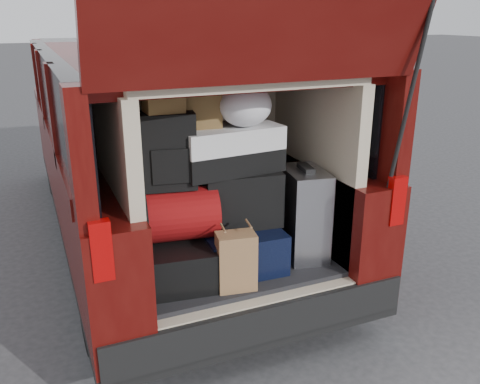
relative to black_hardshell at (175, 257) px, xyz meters
The scene contains 14 objects.
ground 0.78m from the black_hardshell, 20.66° to the right, with size 80.00×80.00×0.00m, color #323234.
minivan 1.77m from the black_hardshell, 77.54° to the left, with size 1.90×5.35×2.77m.
load_floor 0.56m from the black_hardshell, 19.29° to the left, with size 1.24×1.05×0.55m, color black.
black_hardshell is the anchor object (origin of this frame).
navy_hardshell 0.41m from the black_hardshell, ahead, with size 0.49×0.60×0.26m, color black.
silver_roller 0.88m from the black_hardshell, ahead, with size 0.24×0.39×0.59m, color silver.
kraft_bag 0.41m from the black_hardshell, 45.73° to the right, with size 0.22×0.14×0.34m, color #986F45.
red_duffel 0.28m from the black_hardshell, 15.56° to the right, with size 0.49×0.32×0.32m, color maroon.
black_soft_case 0.54m from the black_hardshell, ahead, with size 0.48×0.29×0.35m, color black.
backpack 0.66m from the black_hardshell, 106.40° to the left, with size 0.31×0.19×0.44m, color black.
twotone_duffel 0.73m from the black_hardshell, ahead, with size 0.62×0.32×0.28m, color silver.
grocery_sack_lower 0.98m from the black_hardshell, 114.71° to the left, with size 0.21×0.17×0.19m, color brown.
grocery_sack_upper 0.91m from the black_hardshell, 27.11° to the left, with size 0.22×0.18×0.22m, color brown.
plastic_bag_center 1.01m from the black_hardshell, ahead, with size 0.32×0.30×0.26m, color white.
Camera 1 is at (-1.11, -2.57, 2.07)m, focal length 38.00 mm.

